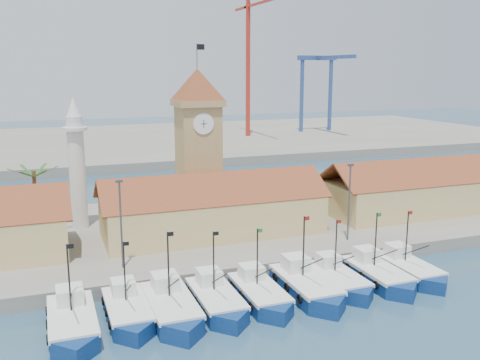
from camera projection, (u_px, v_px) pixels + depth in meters
name	position (u px, v px, depth m)	size (l,w,h in m)	color
ground	(281.00, 313.00, 47.13)	(400.00, 400.00, 0.00)	navy
quay	(204.00, 230.00, 69.02)	(140.00, 32.00, 1.50)	gray
terminal	(116.00, 143.00, 147.98)	(240.00, 80.00, 2.00)	gray
boat_0	(73.00, 325.00, 43.23)	(3.75, 10.27, 7.77)	navy
boat_1	(128.00, 313.00, 45.53)	(3.46, 9.49, 7.18)	navy
boat_2	(172.00, 309.00, 45.97)	(3.82, 10.47, 7.92)	navy
boat_3	(217.00, 302.00, 47.59)	(3.58, 9.82, 7.43)	navy
boat_4	(261.00, 295.00, 48.97)	(3.50, 9.60, 7.26)	navy
boat_5	(307.00, 288.00, 50.49)	(3.86, 10.58, 8.01)	navy
boat_6	(339.00, 281.00, 52.35)	(3.42, 9.36, 7.08)	navy
boat_7	(379.00, 276.00, 53.50)	(3.61, 9.90, 7.49)	navy
boat_8	(410.00, 271.00, 55.02)	(3.50, 9.60, 7.26)	navy
hall_center	(213.00, 213.00, 64.69)	(27.04, 10.13, 7.61)	#CCBE70
hall_right	(429.00, 193.00, 75.52)	(31.20, 10.13, 7.61)	#CCBE70
clock_tower	(198.00, 142.00, 68.58)	(5.80, 5.80, 22.70)	tan
minaret	(77.00, 163.00, 65.79)	(3.00, 3.00, 16.30)	silver
palm_tree	(36.00, 198.00, 62.97)	(5.60, 5.03, 8.39)	brown
lamp_posts	(239.00, 209.00, 57.00)	(80.70, 0.25, 9.03)	#3F3F44
crane_red_right	(249.00, 50.00, 149.82)	(1.00, 30.84, 44.20)	#B2291B
gantry	(322.00, 73.00, 162.02)	(13.00, 22.00, 23.20)	#2D488A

